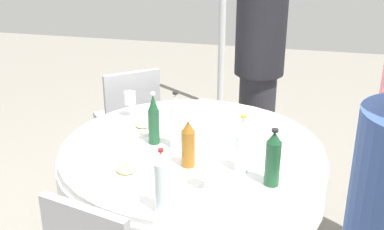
{
  "coord_description": "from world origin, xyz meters",
  "views": [
    {
      "loc": [
        2.22,
        0.52,
        1.87
      ],
      "look_at": [
        0.0,
        0.0,
        0.92
      ],
      "focal_mm": 45.11,
      "sensor_mm": 36.0,
      "label": 1
    }
  ],
  "objects_px": {
    "bottle_dark_green_outer": "(273,159)",
    "wine_glass_west": "(130,99)",
    "dining_table": "(192,171)",
    "plate_far": "(144,127)",
    "chair_north": "(129,114)",
    "person_front": "(259,75)",
    "bottle_amber_west": "(188,144)",
    "plate_rear": "(222,125)",
    "plate_mid": "(127,171)",
    "bottle_clear_north": "(162,183)",
    "bottle_dark_green_east": "(154,120)",
    "bottle_clear_right": "(176,122)",
    "bottle_clear_front": "(242,145)",
    "wine_glass_east": "(205,168)"
  },
  "relations": [
    {
      "from": "bottle_dark_green_outer",
      "to": "wine_glass_west",
      "type": "relative_size",
      "value": 1.74
    },
    {
      "from": "dining_table",
      "to": "plate_far",
      "type": "distance_m",
      "value": 0.39
    },
    {
      "from": "plate_far",
      "to": "chair_north",
      "type": "distance_m",
      "value": 0.8
    },
    {
      "from": "plate_far",
      "to": "chair_north",
      "type": "height_order",
      "value": "chair_north"
    },
    {
      "from": "person_front",
      "to": "bottle_amber_west",
      "type": "bearing_deg",
      "value": -86.23
    },
    {
      "from": "plate_rear",
      "to": "chair_north",
      "type": "height_order",
      "value": "chair_north"
    },
    {
      "from": "bottle_amber_west",
      "to": "plate_mid",
      "type": "height_order",
      "value": "bottle_amber_west"
    },
    {
      "from": "bottle_amber_west",
      "to": "bottle_clear_north",
      "type": "distance_m",
      "value": 0.4
    },
    {
      "from": "bottle_dark_green_east",
      "to": "bottle_clear_right",
      "type": "bearing_deg",
      "value": 80.72
    },
    {
      "from": "bottle_clear_right",
      "to": "chair_north",
      "type": "distance_m",
      "value": 1.11
    },
    {
      "from": "bottle_dark_green_east",
      "to": "bottle_clear_north",
      "type": "bearing_deg",
      "value": 20.15
    },
    {
      "from": "bottle_clear_right",
      "to": "bottle_amber_west",
      "type": "distance_m",
      "value": 0.22
    },
    {
      "from": "bottle_dark_green_outer",
      "to": "bottle_clear_front",
      "type": "height_order",
      "value": "bottle_clear_front"
    },
    {
      "from": "bottle_clear_right",
      "to": "bottle_dark_green_outer",
      "type": "bearing_deg",
      "value": 62.68
    },
    {
      "from": "bottle_clear_right",
      "to": "bottle_amber_west",
      "type": "bearing_deg",
      "value": 31.1
    },
    {
      "from": "wine_glass_west",
      "to": "plate_far",
      "type": "bearing_deg",
      "value": 41.45
    },
    {
      "from": "bottle_clear_front",
      "to": "wine_glass_east",
      "type": "height_order",
      "value": "bottle_clear_front"
    },
    {
      "from": "wine_glass_west",
      "to": "dining_table",
      "type": "bearing_deg",
      "value": 55.51
    },
    {
      "from": "dining_table",
      "to": "person_front",
      "type": "xyz_separation_m",
      "value": [
        -1.0,
        0.24,
        0.25
      ]
    },
    {
      "from": "bottle_dark_green_outer",
      "to": "person_front",
      "type": "xyz_separation_m",
      "value": [
        -1.29,
        -0.19,
        -0.03
      ]
    },
    {
      "from": "person_front",
      "to": "chair_north",
      "type": "relative_size",
      "value": 1.84
    },
    {
      "from": "bottle_dark_green_east",
      "to": "plate_rear",
      "type": "xyz_separation_m",
      "value": [
        -0.3,
        0.31,
        -0.12
      ]
    },
    {
      "from": "bottle_clear_front",
      "to": "bottle_dark_green_east",
      "type": "bearing_deg",
      "value": -111.11
    },
    {
      "from": "bottle_clear_front",
      "to": "plate_mid",
      "type": "distance_m",
      "value": 0.55
    },
    {
      "from": "wine_glass_west",
      "to": "wine_glass_east",
      "type": "distance_m",
      "value": 0.93
    },
    {
      "from": "dining_table",
      "to": "bottle_clear_front",
      "type": "relative_size",
      "value": 4.96
    },
    {
      "from": "wine_glass_west",
      "to": "plate_mid",
      "type": "relative_size",
      "value": 0.62
    },
    {
      "from": "wine_glass_east",
      "to": "chair_north",
      "type": "bearing_deg",
      "value": -146.47
    },
    {
      "from": "plate_rear",
      "to": "plate_far",
      "type": "bearing_deg",
      "value": -72.65
    },
    {
      "from": "bottle_amber_west",
      "to": "dining_table",
      "type": "bearing_deg",
      "value": -171.7
    },
    {
      "from": "bottle_amber_west",
      "to": "wine_glass_west",
      "type": "distance_m",
      "value": 0.71
    },
    {
      "from": "bottle_clear_north",
      "to": "chair_north",
      "type": "relative_size",
      "value": 0.33
    },
    {
      "from": "wine_glass_west",
      "to": "chair_north",
      "type": "xyz_separation_m",
      "value": [
        -0.53,
        -0.21,
        -0.34
      ]
    },
    {
      "from": "bottle_dark_green_east",
      "to": "wine_glass_west",
      "type": "distance_m",
      "value": 0.41
    },
    {
      "from": "bottle_clear_right",
      "to": "person_front",
      "type": "relative_size",
      "value": 0.19
    },
    {
      "from": "bottle_clear_north",
      "to": "plate_mid",
      "type": "xyz_separation_m",
      "value": [
        -0.26,
        -0.25,
        -0.12
      ]
    },
    {
      "from": "dining_table",
      "to": "bottle_amber_west",
      "type": "height_order",
      "value": "bottle_amber_west"
    },
    {
      "from": "bottle_dark_green_east",
      "to": "wine_glass_west",
      "type": "relative_size",
      "value": 1.82
    },
    {
      "from": "bottle_clear_right",
      "to": "person_front",
      "type": "xyz_separation_m",
      "value": [
        -1.03,
        0.32,
        -0.04
      ]
    },
    {
      "from": "wine_glass_east",
      "to": "dining_table",
      "type": "bearing_deg",
      "value": -159.09
    },
    {
      "from": "bottle_clear_front",
      "to": "plate_far",
      "type": "relative_size",
      "value": 1.19
    },
    {
      "from": "dining_table",
      "to": "bottle_dark_green_outer",
      "type": "height_order",
      "value": "bottle_dark_green_outer"
    },
    {
      "from": "wine_glass_west",
      "to": "bottle_amber_west",
      "type": "bearing_deg",
      "value": 42.7
    },
    {
      "from": "bottle_amber_west",
      "to": "plate_rear",
      "type": "xyz_separation_m",
      "value": [
        -0.51,
        0.08,
        -0.11
      ]
    },
    {
      "from": "plate_far",
      "to": "chair_north",
      "type": "relative_size",
      "value": 0.28
    },
    {
      "from": "bottle_dark_green_outer",
      "to": "plate_far",
      "type": "relative_size",
      "value": 1.14
    },
    {
      "from": "plate_rear",
      "to": "plate_mid",
      "type": "distance_m",
      "value": 0.73
    },
    {
      "from": "chair_north",
      "to": "bottle_clear_right",
      "type": "bearing_deg",
      "value": -94.42
    },
    {
      "from": "bottle_clear_north",
      "to": "bottle_dark_green_east",
      "type": "bearing_deg",
      "value": -159.85
    },
    {
      "from": "bottle_clear_north",
      "to": "plate_mid",
      "type": "height_order",
      "value": "bottle_clear_north"
    }
  ]
}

